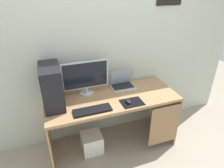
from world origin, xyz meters
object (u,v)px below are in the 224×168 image
at_px(pc_tower, 52,86).
at_px(monitor, 86,77).
at_px(mouse_left, 128,101).
at_px(laptop, 122,84).
at_px(keyboard, 92,110).
at_px(subwoofer, 92,142).

bearing_deg(pc_tower, monitor, 16.70).
bearing_deg(pc_tower, mouse_left, -17.18).
distance_m(monitor, laptop, 0.53).
bearing_deg(monitor, keyboard, -93.76).
height_order(laptop, mouse_left, laptop).
height_order(mouse_left, subwoofer, mouse_left).
bearing_deg(pc_tower, keyboard, -35.58).
bearing_deg(keyboard, mouse_left, 2.65).
distance_m(laptop, subwoofer, 0.88).
bearing_deg(laptop, monitor, -178.01).
bearing_deg(monitor, mouse_left, -42.45).
xyz_separation_m(laptop, keyboard, (-0.52, -0.41, -0.03)).
distance_m(laptop, keyboard, 0.66).
bearing_deg(pc_tower, laptop, 8.76).
bearing_deg(mouse_left, monitor, 137.55).
relative_size(monitor, keyboard, 1.34).
relative_size(keyboard, mouse_left, 4.38).
relative_size(pc_tower, monitor, 0.85).
bearing_deg(subwoofer, mouse_left, -20.42).
height_order(monitor, keyboard, monitor).
xyz_separation_m(keyboard, subwoofer, (0.01, 0.18, -0.64)).
distance_m(mouse_left, subwoofer, 0.79).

